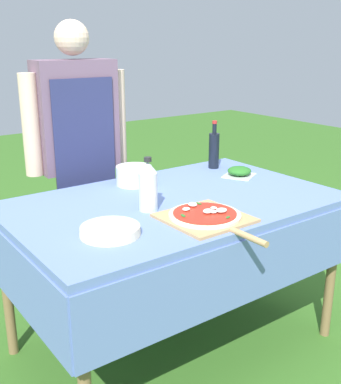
# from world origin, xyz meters

# --- Properties ---
(ground_plane) EXTENTS (12.00, 12.00, 0.00)m
(ground_plane) POSITION_xyz_m (0.00, 0.00, 0.00)
(ground_plane) COLOR #386B23
(prep_table) EXTENTS (1.48, 0.93, 0.75)m
(prep_table) POSITION_xyz_m (0.00, 0.00, 0.67)
(prep_table) COLOR #607AB7
(prep_table) RESTS_ON ground
(person_cook) EXTENTS (0.58, 0.20, 1.54)m
(person_cook) POSITION_xyz_m (-0.13, 0.68, 0.91)
(person_cook) COLOR #70604C
(person_cook) RESTS_ON ground
(pizza_on_peel) EXTENTS (0.32, 0.49, 0.05)m
(pizza_on_peel) POSITION_xyz_m (-0.05, -0.28, 0.77)
(pizza_on_peel) COLOR tan
(pizza_on_peel) RESTS_ON prep_table
(oil_bottle) EXTENTS (0.06, 0.06, 0.27)m
(oil_bottle) POSITION_xyz_m (0.52, 0.32, 0.86)
(oil_bottle) COLOR black
(oil_bottle) RESTS_ON prep_table
(water_bottle) EXTENTS (0.08, 0.08, 0.23)m
(water_bottle) POSITION_xyz_m (-0.17, -0.05, 0.86)
(water_bottle) COLOR silver
(water_bottle) RESTS_ON prep_table
(herb_container) EXTENTS (0.20, 0.20, 0.05)m
(herb_container) POSITION_xyz_m (0.51, 0.11, 0.78)
(herb_container) COLOR silver
(herb_container) RESTS_ON prep_table
(mixing_tub) EXTENTS (0.18, 0.18, 0.09)m
(mixing_tub) POSITION_xyz_m (-0.02, 0.31, 0.80)
(mixing_tub) COLOR silver
(mixing_tub) RESTS_ON prep_table
(plate_stack) EXTENTS (0.23, 0.23, 0.03)m
(plate_stack) POSITION_xyz_m (-0.44, -0.19, 0.77)
(plate_stack) COLOR beige
(plate_stack) RESTS_ON prep_table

